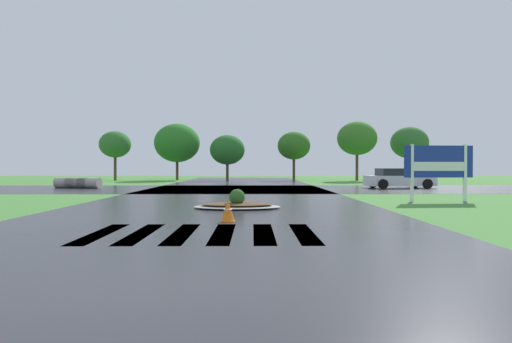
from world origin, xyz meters
The scene contains 10 objects.
ground_plane centered at (0.00, 0.00, -0.05)m, with size 120.00×120.00×0.10m, color #478438.
asphalt_roadway centered at (0.00, 10.00, 0.00)m, with size 11.41×80.00×0.01m, color #2B2B30.
asphalt_cross_road centered at (0.00, 22.82, 0.00)m, with size 90.00×10.27×0.01m, color #2B2B30.
crosswalk_stripes centered at (0.00, 4.54, 0.00)m, with size 4.95×3.02×0.01m.
estate_billboard centered at (8.91, 13.02, 1.58)m, with size 2.95×0.27×2.40m.
median_island centered at (0.56, 10.17, 0.14)m, with size 3.06×1.75×0.68m.
car_dark_suv centered at (10.91, 23.87, 0.62)m, with size 4.59×2.35×1.33m.
drainage_pipe_stack centered at (-10.67, 24.03, 0.36)m, with size 3.32×1.42×0.72m.
traffic_cone centered at (0.44, 6.59, 0.29)m, with size 0.38×0.38×0.59m.
background_treeline centered at (2.32, 39.83, 3.83)m, with size 34.18×6.04×6.01m.
Camera 1 is at (1.11, -4.94, 1.50)m, focal length 30.18 mm.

